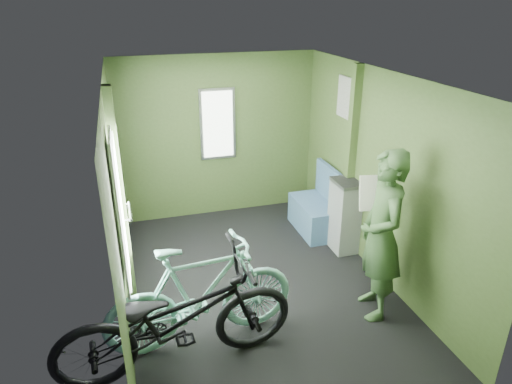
# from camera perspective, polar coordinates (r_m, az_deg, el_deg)

# --- Properties ---
(room) EXTENTS (4.00, 4.02, 2.31)m
(room) POSITION_cam_1_polar(r_m,az_deg,el_deg) (4.60, -0.23, 3.50)
(room) COLOR black
(room) RESTS_ON ground
(bicycle_black) EXTENTS (2.10, 0.98, 1.15)m
(bicycle_black) POSITION_cam_1_polar(r_m,az_deg,el_deg) (4.33, -9.37, -20.91)
(bicycle_black) COLOR black
(bicycle_black) RESTS_ON ground
(bicycle_mint) EXTENTS (1.81, 0.70, 1.08)m
(bicycle_mint) POSITION_cam_1_polar(r_m,az_deg,el_deg) (4.56, -6.53, -17.94)
(bicycle_mint) COLOR #85D5C8
(bicycle_mint) RESTS_ON ground
(passenger) EXTENTS (0.54, 0.74, 1.74)m
(passenger) POSITION_cam_1_polar(r_m,az_deg,el_deg) (4.57, 15.38, -5.30)
(passenger) COLOR #38572F
(passenger) RESTS_ON ground
(waste_box) EXTENTS (0.28, 0.39, 0.94)m
(waste_box) POSITION_cam_1_polar(r_m,az_deg,el_deg) (5.80, 10.97, -2.92)
(waste_box) COLOR gray
(waste_box) RESTS_ON ground
(bench_seat) EXTENTS (0.48, 0.85, 0.90)m
(bench_seat) POSITION_cam_1_polar(r_m,az_deg,el_deg) (6.29, 7.61, -2.58)
(bench_seat) COLOR #2F4864
(bench_seat) RESTS_ON ground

